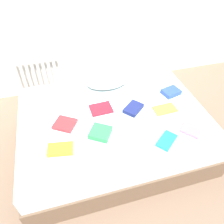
% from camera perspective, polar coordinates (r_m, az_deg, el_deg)
% --- Properties ---
extents(ground_plane, '(8.00, 8.00, 0.00)m').
position_cam_1_polar(ground_plane, '(2.67, 0.29, -8.27)').
color(ground_plane, '#7F6651').
extents(bed, '(2.00, 1.50, 0.50)m').
position_cam_1_polar(bed, '(2.48, 0.31, -4.70)').
color(bed, brown).
rests_on(bed, ground).
extents(radiator, '(0.63, 0.04, 0.52)m').
position_cam_1_polar(radiator, '(3.30, -18.53, 9.33)').
color(radiator, white).
rests_on(radiator, ground).
extents(pillow, '(0.52, 0.33, 0.15)m').
position_cam_1_polar(pillow, '(2.65, -1.26, 8.43)').
color(pillow, white).
rests_on(pillow, bed).
extents(textbook_red, '(0.27, 0.26, 0.03)m').
position_cam_1_polar(textbook_red, '(2.22, -12.34, -3.11)').
color(textbook_red, red).
rests_on(textbook_red, bed).
extents(textbook_maroon, '(0.24, 0.19, 0.02)m').
position_cam_1_polar(textbook_maroon, '(2.34, -2.94, 0.87)').
color(textbook_maroon, maroon).
rests_on(textbook_maroon, bed).
extents(textbook_green, '(0.26, 0.26, 0.05)m').
position_cam_1_polar(textbook_green, '(2.08, -3.07, -5.45)').
color(textbook_green, green).
rests_on(textbook_green, bed).
extents(textbook_white, '(0.25, 0.26, 0.05)m').
position_cam_1_polar(textbook_white, '(2.13, 5.30, -4.06)').
color(textbook_white, white).
rests_on(textbook_white, bed).
extents(textbook_blue, '(0.23, 0.20, 0.05)m').
position_cam_1_polar(textbook_blue, '(2.64, 15.33, 5.15)').
color(textbook_blue, '#2847B7').
rests_on(textbook_blue, bed).
extents(textbook_orange, '(0.25, 0.17, 0.04)m').
position_cam_1_polar(textbook_orange, '(2.02, -13.48, -9.53)').
color(textbook_orange, orange).
rests_on(textbook_orange, bed).
extents(textbook_navy, '(0.26, 0.25, 0.04)m').
position_cam_1_polar(textbook_navy, '(2.34, 5.65, 0.98)').
color(textbook_navy, navy).
rests_on(textbook_navy, bed).
extents(textbook_pink, '(0.24, 0.24, 0.02)m').
position_cam_1_polar(textbook_pink, '(2.26, 20.14, -4.40)').
color(textbook_pink, pink).
rests_on(textbook_pink, bed).
extents(textbook_lime, '(0.24, 0.15, 0.03)m').
position_cam_1_polar(textbook_lime, '(2.40, 13.79, 0.74)').
color(textbook_lime, '#8CC638').
rests_on(textbook_lime, bed).
extents(textbook_teal, '(0.25, 0.23, 0.03)m').
position_cam_1_polar(textbook_teal, '(2.09, 14.28, -7.32)').
color(textbook_teal, teal).
rests_on(textbook_teal, bed).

